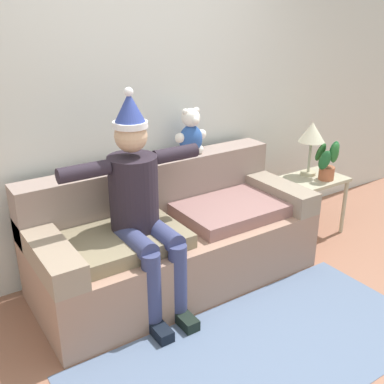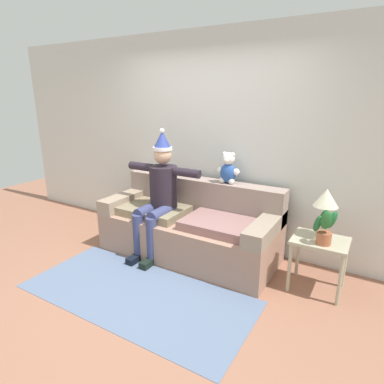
% 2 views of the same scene
% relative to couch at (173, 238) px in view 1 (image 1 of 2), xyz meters
% --- Properties ---
extents(ground_plane, '(10.00, 10.00, 0.00)m').
position_rel_couch_xyz_m(ground_plane, '(0.00, -1.01, -0.35)').
color(ground_plane, '#93614A').
extents(back_wall, '(7.00, 0.10, 2.70)m').
position_rel_couch_xyz_m(back_wall, '(0.00, 0.54, 1.00)').
color(back_wall, silver).
rests_on(back_wall, ground_plane).
extents(couch, '(2.16, 0.91, 0.90)m').
position_rel_couch_xyz_m(couch, '(0.00, 0.00, 0.00)').
color(couch, '#9D7864').
rests_on(couch, ground_plane).
extents(person_seated, '(1.02, 0.77, 1.55)m').
position_rel_couch_xyz_m(person_seated, '(-0.35, -0.17, 0.44)').
color(person_seated, '#271F2A').
rests_on(person_seated, ground_plane).
extents(teddy_bear, '(0.29, 0.17, 0.38)m').
position_rel_couch_xyz_m(teddy_bear, '(0.36, 0.28, 0.72)').
color(teddy_bear, '#294F9B').
rests_on(teddy_bear, couch).
extents(side_table, '(0.53, 0.42, 0.56)m').
position_rel_couch_xyz_m(side_table, '(1.53, -0.04, 0.11)').
color(side_table, '#ACA78C').
rests_on(side_table, ground_plane).
extents(table_lamp, '(0.24, 0.24, 0.50)m').
position_rel_couch_xyz_m(table_lamp, '(1.52, 0.05, 0.59)').
color(table_lamp, '#B5AF8B').
rests_on(table_lamp, side_table).
extents(potted_plant, '(0.25, 0.24, 0.36)m').
position_rel_couch_xyz_m(potted_plant, '(1.56, -0.13, 0.38)').
color(potted_plant, '#A75A3A').
rests_on(potted_plant, side_table).
extents(area_rug, '(2.37, 1.08, 0.01)m').
position_rel_couch_xyz_m(area_rug, '(0.00, -1.06, -0.35)').
color(area_rug, slate).
rests_on(area_rug, ground_plane).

